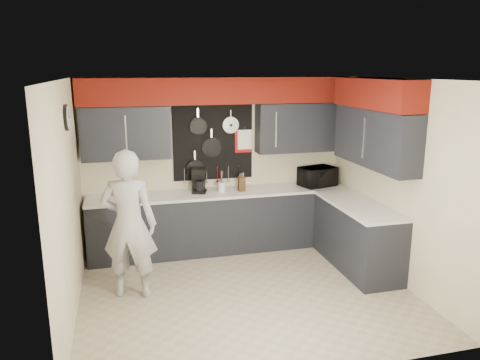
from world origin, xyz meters
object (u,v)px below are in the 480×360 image
object	(u,v)px
knife_block	(242,184)
utensil_crock	(222,187)
microwave	(317,177)
person	(129,224)
coffee_maker	(199,180)

from	to	relation	value
knife_block	utensil_crock	xyz separation A→B (m)	(-0.30, 0.03, -0.04)
microwave	utensil_crock	xyz separation A→B (m)	(-1.52, 0.03, -0.08)
microwave	person	size ratio (longest dim) A/B	0.30
knife_block	microwave	bearing A→B (deg)	-0.20
utensil_crock	person	bearing A→B (deg)	-139.87
utensil_crock	person	world-z (taller)	person
coffee_maker	knife_block	bearing A→B (deg)	8.53
person	knife_block	bearing A→B (deg)	-129.93
microwave	utensil_crock	size ratio (longest dim) A/B	3.78
knife_block	coffee_maker	distance (m)	0.64
knife_block	coffee_maker	bearing A→B (deg)	170.97
utensil_crock	person	xyz separation A→B (m)	(-1.38, -1.17, -0.08)
microwave	knife_block	size ratio (longest dim) A/B	2.47
utensil_crock	person	distance (m)	1.81
utensil_crock	coffee_maker	distance (m)	0.35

